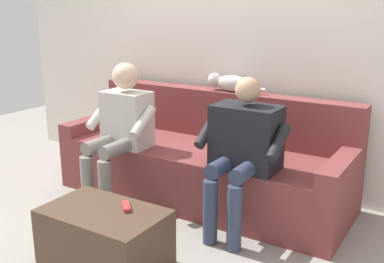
{
  "coord_description": "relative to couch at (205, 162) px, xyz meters",
  "views": [
    {
      "loc": [
        -1.82,
        2.99,
        1.57
      ],
      "look_at": [
        0.0,
        0.06,
        0.61
      ],
      "focal_mm": 43.1,
      "sensor_mm": 36.0,
      "label": 1
    }
  ],
  "objects": [
    {
      "name": "remote_red",
      "position": [
        -0.1,
        1.13,
        0.07
      ],
      "size": [
        0.13,
        0.12,
        0.02
      ],
      "primitive_type": "cube",
      "rotation": [
        0.0,
        0.0,
        2.4
      ],
      "color": "#B73333",
      "rests_on": "coffee_table"
    },
    {
      "name": "couch",
      "position": [
        0.0,
        0.0,
        0.0
      ],
      "size": [
        2.39,
        0.85,
        0.86
      ],
      "color": "brown",
      "rests_on": "ground"
    },
    {
      "name": "person_left_seated",
      "position": [
        -0.52,
        0.38,
        0.34
      ],
      "size": [
        0.61,
        0.53,
        1.1
      ],
      "color": "black",
      "rests_on": "ground"
    },
    {
      "name": "coffee_table",
      "position": [
        0.0,
        1.23,
        -0.12
      ],
      "size": [
        0.75,
        0.47,
        0.36
      ],
      "color": "#4C3828",
      "rests_on": "ground"
    },
    {
      "name": "person_right_seated",
      "position": [
        0.52,
        0.43,
        0.34
      ],
      "size": [
        0.53,
        0.56,
        1.13
      ],
      "color": "beige",
      "rests_on": "ground"
    },
    {
      "name": "ground_plane",
      "position": [
        0.0,
        0.74,
        -0.3
      ],
      "size": [
        8.0,
        8.0,
        0.0
      ],
      "primitive_type": "plane",
      "color": "gray"
    },
    {
      "name": "cat_on_backrest",
      "position": [
        -0.06,
        -0.28,
        0.64
      ],
      "size": [
        0.52,
        0.12,
        0.15
      ],
      "color": "silver",
      "rests_on": "couch"
    },
    {
      "name": "back_wall",
      "position": [
        0.0,
        -0.48,
        1.06
      ],
      "size": [
        4.86,
        0.06,
        2.72
      ],
      "primitive_type": "cube",
      "color": "silver",
      "rests_on": "ground"
    }
  ]
}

